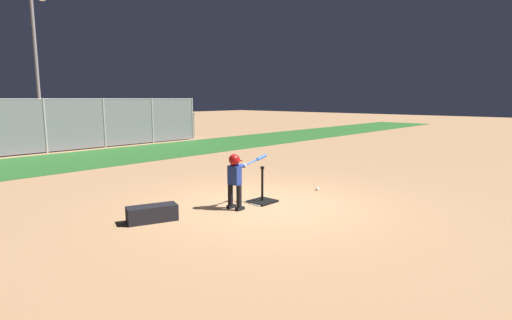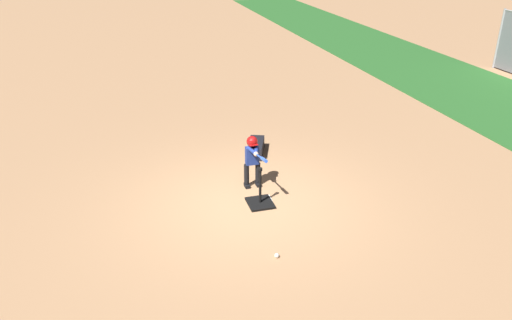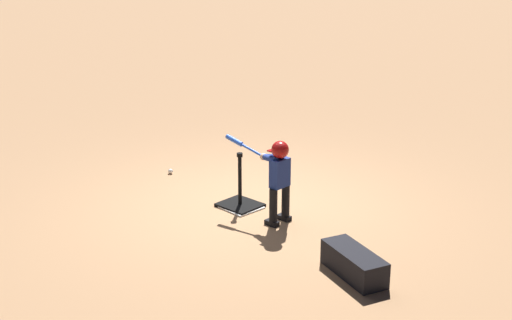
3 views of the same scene
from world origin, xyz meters
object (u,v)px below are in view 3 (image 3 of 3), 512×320
Objects in this scene: equipment_bag at (354,263)px; batting_tee at (240,201)px; batter_child at (277,171)px; baseball at (171,171)px.

batting_tee is at bearing 6.91° from equipment_bag.
batter_child is (-0.69, 0.05, 0.59)m from batting_tee.
batting_tee is 1.68m from baseball.
batter_child is 2.46m from baseball.
equipment_bag is at bearing 165.99° from batting_tee.
equipment_bag reaches higher than baseball.
batting_tee is 2.29m from equipment_bag.
batter_child reaches higher than equipment_bag.
batter_child is 1.27× the size of equipment_bag.
baseball is at bearing -6.58° from batter_child.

